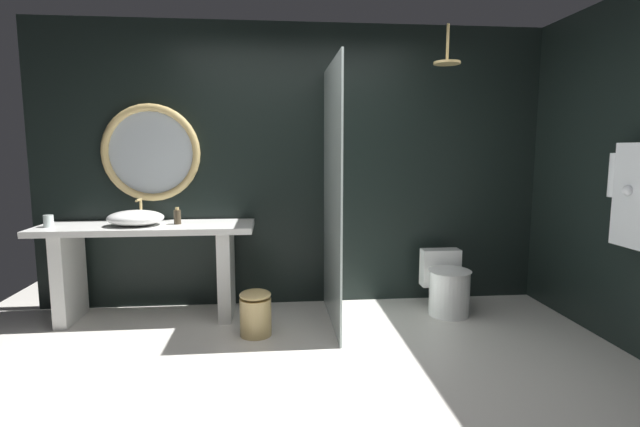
% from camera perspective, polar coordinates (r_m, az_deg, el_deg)
% --- Properties ---
extents(ground_plane, '(5.76, 5.76, 0.00)m').
position_cam_1_polar(ground_plane, '(3.03, -0.24, -21.31)').
color(ground_plane, silver).
extents(back_wall_panel, '(4.80, 0.10, 2.60)m').
position_cam_1_polar(back_wall_panel, '(4.55, -2.49, 5.57)').
color(back_wall_panel, black).
rests_on(back_wall_panel, ground_plane).
extents(side_wall_right, '(0.10, 2.47, 2.60)m').
position_cam_1_polar(side_wall_right, '(4.28, 31.86, 4.28)').
color(side_wall_right, black).
rests_on(side_wall_right, ground_plane).
extents(vanity_counter, '(1.81, 0.58, 0.82)m').
position_cam_1_polar(vanity_counter, '(4.42, -19.73, -4.80)').
color(vanity_counter, silver).
rests_on(vanity_counter, ground_plane).
extents(vessel_sink, '(0.47, 0.38, 0.22)m').
position_cam_1_polar(vessel_sink, '(4.34, -21.02, -0.48)').
color(vessel_sink, white).
rests_on(vessel_sink, vanity_counter).
extents(tumbler_cup, '(0.08, 0.08, 0.10)m').
position_cam_1_polar(tumbler_cup, '(4.57, -29.52, -0.78)').
color(tumbler_cup, silver).
rests_on(tumbler_cup, vanity_counter).
extents(soap_dispenser, '(0.06, 0.06, 0.15)m').
position_cam_1_polar(soap_dispenser, '(4.31, -16.57, -0.35)').
color(soap_dispenser, '#3D3323').
rests_on(soap_dispenser, vanity_counter).
extents(round_wall_mirror, '(0.87, 0.07, 0.87)m').
position_cam_1_polar(round_wall_mirror, '(4.58, -19.41, 6.81)').
color(round_wall_mirror, tan).
extents(shower_glass_panel, '(0.02, 1.13, 2.16)m').
position_cam_1_polar(shower_glass_panel, '(3.97, 1.45, 2.07)').
color(shower_glass_panel, silver).
rests_on(shower_glass_panel, ground_plane).
extents(rain_shower_head, '(0.22, 0.22, 0.33)m').
position_cam_1_polar(rain_shower_head, '(4.36, 14.83, 17.20)').
color(rain_shower_head, tan).
extents(hanging_bathrobe, '(0.20, 0.51, 0.78)m').
position_cam_1_polar(hanging_bathrobe, '(3.90, 33.53, 2.33)').
color(hanging_bathrobe, tan).
extents(toilet, '(0.37, 0.53, 0.54)m').
position_cam_1_polar(toilet, '(4.51, 14.82, -8.24)').
color(toilet, white).
rests_on(toilet, ground_plane).
extents(waste_bin, '(0.25, 0.25, 0.37)m').
position_cam_1_polar(waste_bin, '(3.91, -7.66, -11.56)').
color(waste_bin, tan).
rests_on(waste_bin, ground_plane).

